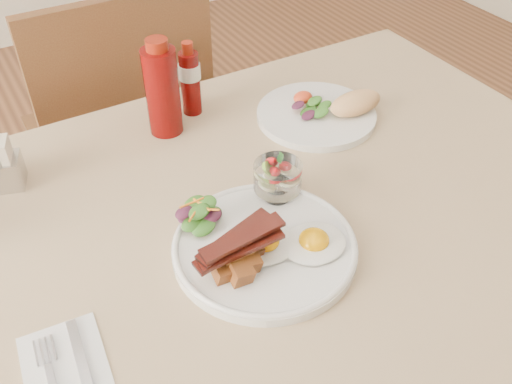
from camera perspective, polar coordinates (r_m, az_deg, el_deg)
The scene contains 11 objects.
table at distance 0.98m, azimuth -0.91°, elevation -6.74°, with size 1.33×0.88×0.75m.
chair_far at distance 1.55m, azimuth -13.13°, elevation 5.70°, with size 0.42×0.42×0.93m.
main_plate at distance 0.87m, azimuth 0.86°, elevation -5.59°, with size 0.28×0.28×0.02m, color silver.
fried_eggs at distance 0.85m, azimuth 3.32°, elevation -5.01°, with size 0.18×0.14×0.03m.
bacon_potato_pile at distance 0.81m, azimuth -1.82°, elevation -6.15°, with size 0.14×0.08×0.06m.
side_salad at distance 0.88m, azimuth -5.62°, elevation -2.32°, with size 0.08×0.08×0.04m.
fruit_cup at distance 0.91m, azimuth 2.17°, elevation 1.54°, with size 0.08×0.08×0.08m.
second_plate at distance 1.15m, azimuth 6.96°, elevation 8.04°, with size 0.24×0.24×0.06m.
ketchup_bottle at distance 1.09m, azimuth -9.36°, elevation 10.03°, with size 0.06×0.06×0.19m.
hot_sauce_bottle at distance 1.14m, azimuth -6.61°, elevation 11.12°, with size 0.04×0.04×0.15m.
napkin_cutlery at distance 0.77m, azimuth -18.11°, elevation -17.58°, with size 0.12×0.19×0.01m.
Camera 1 is at (-0.32, -0.58, 1.39)m, focal length 40.00 mm.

